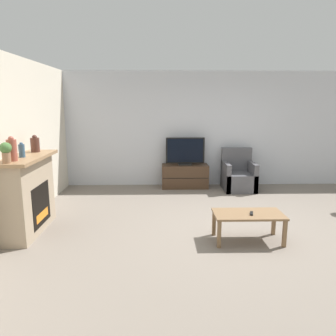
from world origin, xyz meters
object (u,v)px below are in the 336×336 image
(tv_stand, at_px, (185,176))
(remote, at_px, (252,213))
(fireplace, at_px, (27,194))
(mantel_vase_right, at_px, (35,144))
(potted_plant, at_px, (6,151))
(coffee_table, at_px, (248,217))
(tv, at_px, (185,152))
(mantel_vase_left, at_px, (12,150))
(mantel_vase_centre_left, at_px, (22,150))
(armchair, at_px, (238,177))

(tv_stand, relative_size, remote, 6.96)
(fireplace, height_order, tv_stand, fireplace)
(mantel_vase_right, distance_m, potted_plant, 1.01)
(fireplace, distance_m, coffee_table, 3.33)
(tv_stand, height_order, tv, tv)
(potted_plant, bearing_deg, tv, 51.29)
(tv_stand, height_order, coffee_table, tv_stand)
(mantel_vase_left, distance_m, tv, 4.05)
(coffee_table, relative_size, remote, 6.37)
(coffee_table, bearing_deg, tv, 102.49)
(fireplace, relative_size, tv_stand, 1.29)
(fireplace, relative_size, potted_plant, 4.99)
(fireplace, distance_m, mantel_vase_centre_left, 0.70)
(mantel_vase_right, relative_size, coffee_table, 0.28)
(mantel_vase_centre_left, bearing_deg, tv_stand, 46.71)
(mantel_vase_left, relative_size, coffee_table, 0.34)
(coffee_table, bearing_deg, mantel_vase_right, 165.48)
(tv_stand, xyz_separation_m, armchair, (1.21, -0.21, 0.03))
(fireplace, bearing_deg, mantel_vase_right, 87.67)
(mantel_vase_right, xyz_separation_m, tv, (2.59, 2.23, -0.47))
(fireplace, xyz_separation_m, potted_plant, (0.02, -0.59, 0.75))
(mantel_vase_right, xyz_separation_m, tv_stand, (2.59, 2.23, -1.04))
(fireplace, relative_size, armchair, 1.48)
(potted_plant, bearing_deg, remote, 2.09)
(mantel_vase_right, bearing_deg, mantel_vase_left, -90.00)
(mantel_vase_right, xyz_separation_m, remote, (3.31, -0.89, -0.89))
(fireplace, distance_m, tv_stand, 3.74)
(armchair, bearing_deg, tv_stand, 170.06)
(mantel_vase_left, height_order, tv_stand, mantel_vase_left)
(mantel_vase_right, height_order, tv, mantel_vase_right)
(mantel_vase_centre_left, bearing_deg, mantel_vase_left, -90.00)
(fireplace, height_order, remote, fireplace)
(fireplace, relative_size, tv, 1.54)
(remote, bearing_deg, tv_stand, 119.32)
(armchair, height_order, remote, armchair)
(armchair, bearing_deg, coffee_table, -100.51)
(potted_plant, distance_m, remote, 3.44)
(fireplace, xyz_separation_m, mantel_vase_centre_left, (0.02, -0.10, 0.69))
(mantel_vase_left, relative_size, mantel_vase_right, 1.22)
(mantel_vase_centre_left, distance_m, remote, 3.44)
(mantel_vase_centre_left, bearing_deg, tv, 46.69)
(tv_stand, bearing_deg, mantel_vase_left, -130.24)
(mantel_vase_centre_left, distance_m, potted_plant, 0.49)
(mantel_vase_left, relative_size, armchair, 0.36)
(fireplace, distance_m, armchair, 4.55)
(mantel_vase_centre_left, height_order, coffee_table, mantel_vase_centre_left)
(mantel_vase_centre_left, relative_size, potted_plant, 0.79)
(mantel_vase_left, distance_m, tv_stand, 4.16)
(mantel_vase_centre_left, distance_m, tv, 3.81)
(coffee_table, bearing_deg, potted_plant, -177.25)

